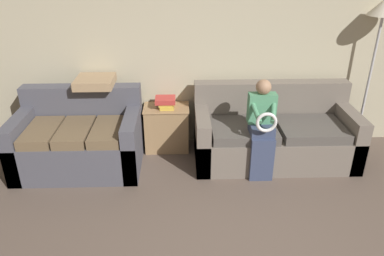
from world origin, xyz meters
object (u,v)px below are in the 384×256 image
Objects in this scene: throw_pillow at (95,82)px; floor_lamp at (382,20)px; child_left_seated at (262,126)px; book_stack at (166,102)px; couch_side at (80,140)px; side_shelf at (167,127)px; couch_main at (273,134)px.

floor_lamp is at bearing 1.03° from throw_pillow.
child_left_seated reaches higher than book_stack.
child_left_seated is (2.11, -0.27, 0.29)m from couch_side.
floor_lamp reaches higher than child_left_seated.
throw_pillow is (-0.84, -0.05, 0.30)m from book_stack.
floor_lamp reaches higher than throw_pillow.
side_shelf is (-1.09, 0.66, -0.32)m from child_left_seated.
couch_main is at bearing -12.04° from book_stack.
floor_lamp is 4.23× the size of throw_pillow.
floor_lamp is (2.54, 0.00, 1.34)m from side_shelf.
book_stack is 0.89m from throw_pillow.
side_shelf is (1.03, 0.38, -0.03)m from couch_side.
couch_main is 2.35m from couch_side.
side_shelf is at bearing 148.82° from child_left_seated.
couch_main is 7.38× the size of book_stack.
couch_main is at bearing 57.46° from child_left_seated.
couch_main reaches higher than side_shelf.
side_shelf is 1.31× the size of throw_pillow.
couch_side is 2.45× the size of side_shelf.
child_left_seated reaches higher than couch_main.
couch_main is at bearing -6.01° from throw_pillow.
side_shelf is at bearing 20.42° from couch_side.
child_left_seated is 1.90m from floor_lamp.
floor_lamp is at bearing 0.14° from book_stack.
child_left_seated is at bearing -31.18° from side_shelf.
couch_side is 3.82m from floor_lamp.
couch_side is at bearing -159.58° from side_shelf.
side_shelf is at bearing 35.72° from book_stack.
child_left_seated is 2.51× the size of throw_pillow.
floor_lamp is (1.45, 0.66, 1.03)m from child_left_seated.
throw_pillow is at bearing 173.99° from couch_main.
couch_side is 2.15m from child_left_seated.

